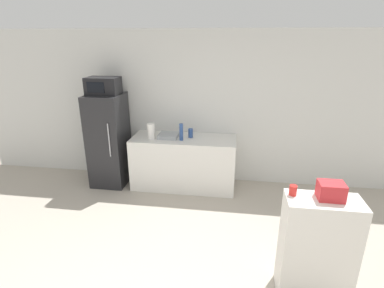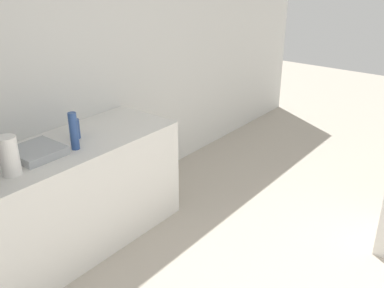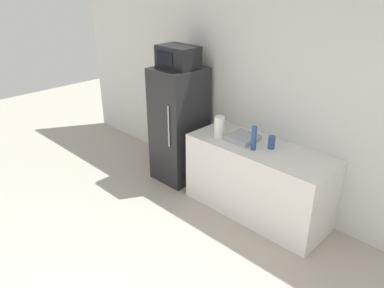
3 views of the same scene
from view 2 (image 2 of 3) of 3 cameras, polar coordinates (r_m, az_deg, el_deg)
name	(u,v)px [view 2 (image 2 of 3)]	position (r m, az deg, el deg)	size (l,w,h in m)	color
wall_back	(48,77)	(3.57, -18.71, 8.47)	(8.00, 0.06, 2.60)	silver
counter	(74,195)	(3.51, -15.42, -6.58)	(1.74, 0.69, 0.88)	silver
sink_basin	(37,152)	(3.19, -20.01, -0.96)	(0.32, 0.33, 0.06)	#9EA3A8
bottle_tall	(74,131)	(3.17, -15.49, 1.67)	(0.06, 0.06, 0.28)	#2D4C8C
bottle_short	(75,129)	(3.39, -15.37, 1.95)	(0.08, 0.08, 0.15)	#2D4C8C
paper_towel_roll	(9,156)	(2.93, -23.21, -1.47)	(0.12, 0.12, 0.26)	white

